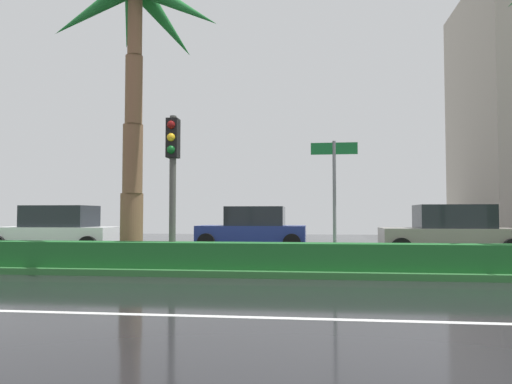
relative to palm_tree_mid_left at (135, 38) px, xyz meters
name	(u,v)px	position (x,y,z in m)	size (l,w,h in m)	color
ground_plane	(349,268)	(5.58, 1.54, -6.09)	(90.00, 42.00, 0.10)	black
near_lane_divider_stripe	(384,321)	(5.58, -5.46, -6.03)	(81.00, 0.14, 0.01)	white
median_strip	(352,267)	(5.58, 0.54, -5.96)	(85.50, 4.00, 0.15)	#2D6B33
median_hedge	(356,257)	(5.58, -0.86, -5.59)	(76.50, 0.70, 0.60)	#1E6028
palm_tree_mid_left	(135,38)	(0.00, 0.00, 0.00)	(4.59, 4.39, 7.77)	brown
traffic_signal_median_left	(173,162)	(1.25, -0.67, -3.37)	(0.28, 0.43, 3.66)	#4C4C47
street_name_sign	(334,186)	(5.13, -0.44, -3.96)	(1.10, 0.08, 3.00)	slate
car_in_traffic_leading	(57,231)	(-4.51, 4.41, -5.21)	(4.30, 2.02, 1.72)	white
car_in_traffic_second	(253,229)	(2.17, 7.33, -5.21)	(4.30, 2.02, 1.72)	navy
car_in_traffic_third	(450,232)	(9.03, 4.50, -5.21)	(4.30, 2.02, 1.72)	gray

